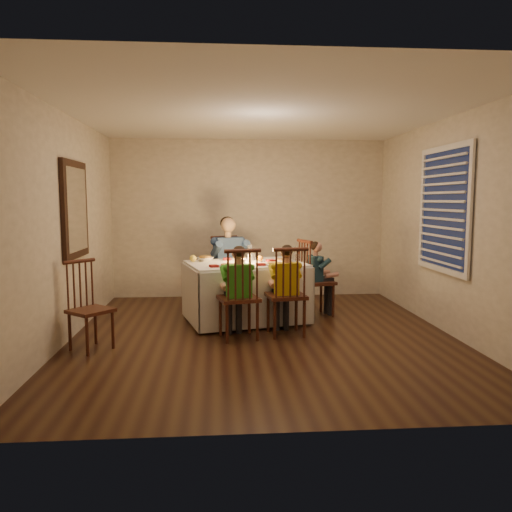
{
  "coord_description": "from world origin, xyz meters",
  "views": [
    {
      "loc": [
        -0.53,
        -5.79,
        1.62
      ],
      "look_at": [
        -0.07,
        0.15,
        0.94
      ],
      "focal_mm": 35.0,
      "sensor_mm": 36.0,
      "label": 1
    }
  ],
  "objects": [
    {
      "name": "wall_back",
      "position": [
        0.0,
        2.5,
        1.3
      ],
      "size": [
        4.5,
        0.02,
        2.6
      ],
      "primitive_type": "cube",
      "color": "beige",
      "rests_on": "ground"
    },
    {
      "name": "squash",
      "position": [
        -0.86,
        0.9,
        0.83
      ],
      "size": [
        0.09,
        0.09,
        0.09
      ],
      "primitive_type": "sphere",
      "color": "yellow",
      "rests_on": "dining_table"
    },
    {
      "name": "setting_yellow",
      "position": [
        0.19,
        0.49,
        0.8
      ],
      "size": [
        0.32,
        0.32,
        0.02
      ],
      "primitive_type": "cylinder",
      "rotation": [
        0.0,
        0.0,
        0.25
      ],
      "color": "silver",
      "rests_on": "dining_table"
    },
    {
      "name": "wall_left",
      "position": [
        -2.25,
        0.0,
        1.3
      ],
      "size": [
        0.02,
        5.0,
        2.6
      ],
      "primitive_type": "cube",
      "color": "beige",
      "rests_on": "ground"
    },
    {
      "name": "window_blinds",
      "position": [
        2.21,
        0.1,
        1.5
      ],
      "size": [
        0.07,
        1.34,
        1.54
      ],
      "color": "#0D1635",
      "rests_on": "wall_right"
    },
    {
      "name": "dining_table",
      "position": [
        -0.17,
        0.75,
        0.56
      ],
      "size": [
        1.73,
        1.43,
        0.76
      ],
      "rotation": [
        0.0,
        0.0,
        0.25
      ],
      "color": "white",
      "rests_on": "ground"
    },
    {
      "name": "child_yellow",
      "position": [
        0.28,
        0.03,
        0.0
      ],
      "size": [
        0.41,
        0.38,
        1.09
      ],
      "primitive_type": null,
      "rotation": [
        0.0,
        0.0,
        3.27
      ],
      "color": "gold",
      "rests_on": "ground"
    },
    {
      "name": "candle_left",
      "position": [
        -0.24,
        0.73,
        0.84
      ],
      "size": [
        0.06,
        0.06,
        0.1
      ],
      "primitive_type": "cylinder",
      "color": "white",
      "rests_on": "dining_table"
    },
    {
      "name": "chair_near_right",
      "position": [
        0.28,
        0.03,
        0.0
      ],
      "size": [
        0.49,
        0.47,
        1.07
      ],
      "primitive_type": null,
      "rotation": [
        0.0,
        0.0,
        3.27
      ],
      "color": "#38170F",
      "rests_on": "ground"
    },
    {
      "name": "child_teal",
      "position": [
        0.84,
        0.99,
        0.0
      ],
      "size": [
        0.39,
        0.41,
        1.04
      ],
      "primitive_type": null,
      "rotation": [
        0.0,
        0.0,
        1.85
      ],
      "color": "#18303C",
      "rests_on": "ground"
    },
    {
      "name": "wall_right",
      "position": [
        2.25,
        0.0,
        1.3
      ],
      "size": [
        0.02,
        5.0,
        2.6
      ],
      "primitive_type": "cube",
      "color": "beige",
      "rests_on": "ground"
    },
    {
      "name": "chair_end",
      "position": [
        0.84,
        0.99,
        0.0
      ],
      "size": [
        0.53,
        0.54,
        1.07
      ],
      "primitive_type": null,
      "rotation": [
        0.0,
        0.0,
        1.85
      ],
      "color": "#38170F",
      "rests_on": "ground"
    },
    {
      "name": "candle_right",
      "position": [
        -0.1,
        0.76,
        0.84
      ],
      "size": [
        0.06,
        0.06,
        0.1
      ],
      "primitive_type": "cylinder",
      "color": "white",
      "rests_on": "dining_table"
    },
    {
      "name": "chair_adult",
      "position": [
        -0.37,
        1.58,
        0.0
      ],
      "size": [
        0.56,
        0.54,
        1.07
      ],
      "primitive_type": null,
      "rotation": [
        0.0,
        0.0,
        0.34
      ],
      "color": "#38170F",
      "rests_on": "ground"
    },
    {
      "name": "orange_fruit",
      "position": [
        0.04,
        0.85,
        0.83
      ],
      "size": [
        0.08,
        0.08,
        0.08
      ],
      "primitive_type": "sphere",
      "color": "orange",
      "rests_on": "dining_table"
    },
    {
      "name": "ground",
      "position": [
        0.0,
        0.0,
        0.0
      ],
      "size": [
        5.0,
        5.0,
        0.0
      ],
      "primitive_type": "plane",
      "color": "black",
      "rests_on": "ground"
    },
    {
      "name": "serving_bowl",
      "position": [
        -0.7,
        0.96,
        0.81
      ],
      "size": [
        0.28,
        0.28,
        0.05
      ],
      "primitive_type": "imported",
      "rotation": [
        0.0,
        0.0,
        0.67
      ],
      "color": "silver",
      "rests_on": "dining_table"
    },
    {
      "name": "adult",
      "position": [
        -0.37,
        1.58,
        0.0
      ],
      "size": [
        0.65,
        0.63,
        1.37
      ],
      "primitive_type": null,
      "rotation": [
        0.0,
        0.0,
        0.34
      ],
      "color": "#304E78",
      "rests_on": "ground"
    },
    {
      "name": "setting_adult",
      "position": [
        -0.23,
        1.09,
        0.8
      ],
      "size": [
        0.32,
        0.32,
        0.02
      ],
      "primitive_type": "cylinder",
      "rotation": [
        0.0,
        0.0,
        0.25
      ],
      "color": "silver",
      "rests_on": "dining_table"
    },
    {
      "name": "ceiling",
      "position": [
        0.0,
        0.0,
        2.6
      ],
      "size": [
        5.0,
        5.0,
        0.0
      ],
      "primitive_type": "plane",
      "color": "white",
      "rests_on": "wall_back"
    },
    {
      "name": "setting_teal",
      "position": [
        0.35,
        0.87,
        0.8
      ],
      "size": [
        0.32,
        0.32,
        0.02
      ],
      "primitive_type": "cylinder",
      "rotation": [
        0.0,
        0.0,
        0.25
      ],
      "color": "silver",
      "rests_on": "dining_table"
    },
    {
      "name": "chair_extra",
      "position": [
        -1.9,
        -0.41,
        0.0
      ],
      "size": [
        0.55,
        0.55,
        0.97
      ],
      "primitive_type": null,
      "rotation": [
        0.0,
        0.0,
        0.86
      ],
      "color": "#38170F",
      "rests_on": "ground"
    },
    {
      "name": "wall_mirror",
      "position": [
        -2.22,
        0.3,
        1.5
      ],
      "size": [
        0.06,
        0.95,
        1.15
      ],
      "color": "black",
      "rests_on": "wall_left"
    },
    {
      "name": "setting_green",
      "position": [
        -0.4,
        0.38,
        0.8
      ],
      "size": [
        0.32,
        0.32,
        0.02
      ],
      "primitive_type": "cylinder",
      "rotation": [
        0.0,
        0.0,
        0.25
      ],
      "color": "silver",
      "rests_on": "dining_table"
    },
    {
      "name": "chair_near_left",
      "position": [
        -0.29,
        -0.09,
        0.0
      ],
      "size": [
        0.52,
        0.51,
        1.07
      ],
      "primitive_type": null,
      "rotation": [
        0.0,
        0.0,
        3.36
      ],
      "color": "#38170F",
      "rests_on": "ground"
    },
    {
      "name": "child_green",
      "position": [
        -0.29,
        -0.09,
        0.0
      ],
      "size": [
        0.43,
        0.41,
        1.09
      ],
      "primitive_type": null,
      "rotation": [
        0.0,
        0.0,
        3.36
      ],
      "color": "green",
      "rests_on": "ground"
    }
  ]
}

